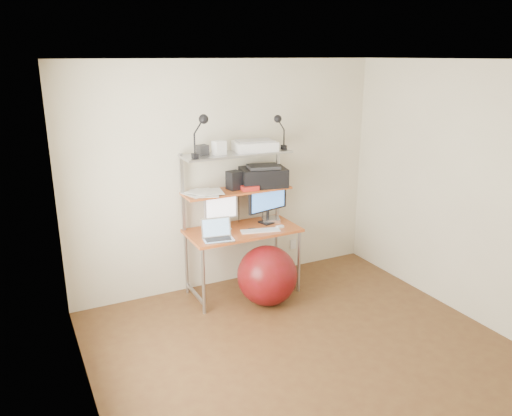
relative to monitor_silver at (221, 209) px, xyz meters
The scene contains 20 objects.
room 1.60m from the monitor_silver, 82.83° to the right, with size 3.60×3.60×3.60m.
computer_desk 0.20m from the monitor_silver, 15.93° to the right, with size 1.20×0.60×1.57m.
wall_outlet 1.26m from the monitor_silver, 12.20° to the left, with size 0.08×0.01×0.12m, color silver.
monitor_silver is the anchor object (origin of this frame).
monitor_black 0.56m from the monitor_silver, ahead, with size 0.52×0.19×0.53m.
laptop 0.36m from the monitor_silver, 120.71° to the right, with size 0.34×0.29×0.27m.
keyboard 0.48m from the monitor_silver, 36.99° to the right, with size 0.42×0.12×0.01m, color silver.
mouse 0.67m from the monitor_silver, 23.70° to the right, with size 0.08×0.05×0.02m, color silver.
mac_mini 0.63m from the monitor_silver, ahead, with size 0.19×0.19×0.04m, color silver.
phone 0.41m from the monitor_silver, 39.84° to the right, with size 0.08×0.14×0.01m, color black.
printer 0.60m from the monitor_silver, ahead, with size 0.55×0.43×0.23m.
nas_cube 0.34m from the monitor_silver, 11.47° to the left, with size 0.14×0.14×0.20m, color black.
red_box 0.38m from the monitor_silver, 13.51° to the right, with size 0.18×0.12×0.05m, color red.
scanner 0.77m from the monitor_silver, ahead, with size 0.48×0.35×0.12m.
box_white 0.66m from the monitor_silver, 166.03° to the right, with size 0.12×0.10×0.14m, color silver.
box_grey 0.66m from the monitor_silver, 157.10° to the left, with size 0.10×0.10×0.10m, color #2B2B2D.
clip_lamp_left 0.93m from the monitor_silver, 156.06° to the right, with size 0.17×0.10×0.43m.
clip_lamp_right 1.09m from the monitor_silver, ahead, with size 0.15×0.08×0.38m.
exercise_ball 0.86m from the monitor_silver, 56.18° to the right, with size 0.63×0.63×0.63m, color maroon.
paper_stack 0.27m from the monitor_silver, behind, with size 0.44×0.40×0.02m.
Camera 1 is at (-2.14, -3.14, 2.53)m, focal length 35.00 mm.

